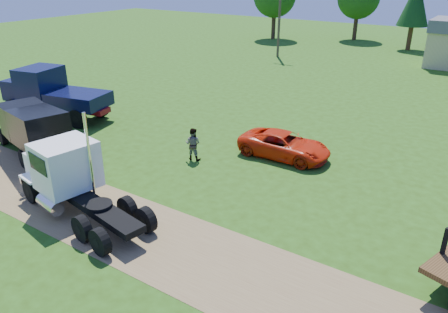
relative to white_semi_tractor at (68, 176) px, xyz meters
The scene contains 7 objects.
ground 6.10m from the white_semi_tractor, ahead, with size 140.00×140.00×0.00m, color #294910.
dirt_track 6.10m from the white_semi_tractor, ahead, with size 120.00×4.20×0.01m, color brown.
white_semi_tractor is the anchor object (origin of this frame).
black_dump_truck 6.59m from the white_semi_tractor, 157.68° to the left, with size 7.24×4.05×3.08m.
navy_truck 13.22m from the white_semi_tractor, 146.56° to the left, with size 7.94×4.14×3.38m.
orange_pickup 11.25m from the white_semi_tractor, 62.19° to the left, with size 2.30×4.98×1.38m, color red.
spectator_b 7.07m from the white_semi_tractor, 79.25° to the left, with size 0.86×0.67×1.78m, color #999999.
Camera 1 is at (8.69, -10.23, 9.66)m, focal length 35.00 mm.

